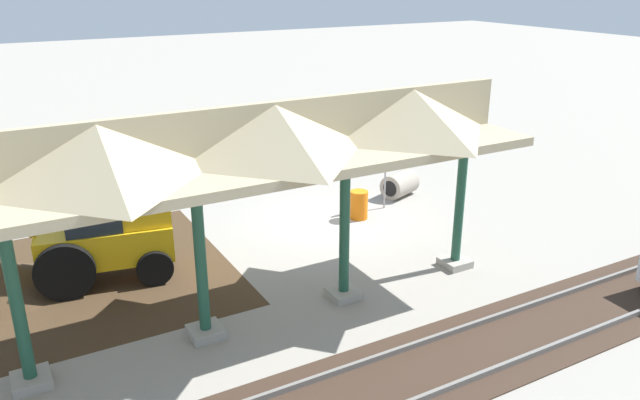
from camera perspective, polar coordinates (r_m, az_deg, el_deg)
name	(u,v)px	position (r m, az deg, el deg)	size (l,w,h in m)	color
ground_plane	(332,221)	(19.50, 1.13, -1.90)	(120.00, 120.00, 0.00)	gray
dirt_work_zone	(55,285)	(16.99, -23.03, -7.15)	(8.53, 7.00, 0.01)	#42301E
platform_canopy	(99,161)	(11.82, -19.53, 3.39)	(18.42, 3.20, 4.90)	#9E998E
rail_tracks	(512,337)	(14.18, 17.17, -11.90)	(60.00, 2.58, 0.15)	slate
stop_sign	(386,162)	(20.13, 6.03, 3.51)	(0.75, 0.16, 2.21)	gray
backhoe	(98,234)	(16.31, -19.64, -2.95)	(5.46, 2.22, 2.82)	#EAB214
concrete_pipe	(400,184)	(21.66, 7.30, 1.42)	(1.42, 1.20, 0.84)	#9E9384
traffic_barrel	(359,205)	(19.57, 3.58, -0.44)	(0.56, 0.56, 0.90)	orange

